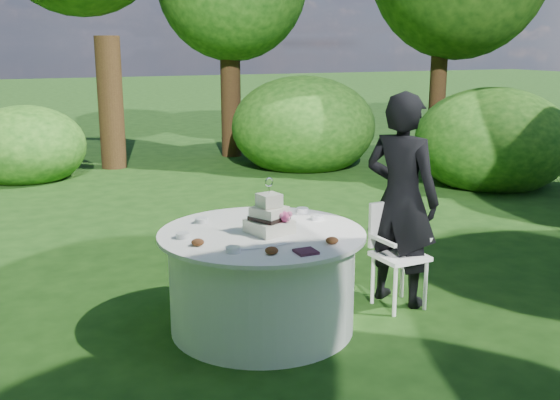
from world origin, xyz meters
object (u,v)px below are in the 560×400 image
object	(u,v)px
table	(262,280)
chair	(395,245)
guest	(401,200)
napkins	(306,252)
cake	(270,218)

from	to	relation	value
table	chair	world-z (taller)	chair
guest	table	distance (m)	1.35
guest	table	xyz separation A→B (m)	(-1.26, -0.03, -0.50)
napkins	chair	world-z (taller)	chair
table	cake	bearing A→B (deg)	-47.04
cake	table	bearing A→B (deg)	132.96
table	chair	size ratio (longest dim) A/B	1.79
napkins	table	size ratio (longest dim) A/B	0.09
guest	table	world-z (taller)	guest
table	chair	bearing A→B (deg)	-0.55
napkins	cake	distance (m)	0.56
napkins	table	bearing A→B (deg)	97.38
cake	chair	size ratio (longest dim) A/B	0.48
guest	chair	bearing A→B (deg)	90.26
guest	cake	world-z (taller)	guest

